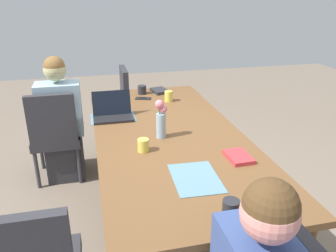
{
  "coord_description": "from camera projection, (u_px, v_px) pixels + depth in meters",
  "views": [
    {
      "loc": [
        -2.27,
        0.54,
        1.76
      ],
      "look_at": [
        0.0,
        0.0,
        0.8
      ],
      "focal_mm": 36.41,
      "sensor_mm": 36.0,
      "label": 1
    }
  ],
  "objects": [
    {
      "name": "coffee_mug_near_left",
      "position": [
        143.0,
        145.0,
        2.23
      ],
      "size": [
        0.07,
        0.07,
        0.09
      ],
      "primitive_type": "cylinder",
      "color": "#DBC64C",
      "rests_on": "dining_table"
    },
    {
      "name": "flower_vase",
      "position": [
        161.0,
        119.0,
        2.4
      ],
      "size": [
        0.07,
        0.09,
        0.28
      ],
      "color": "#8EA8B7",
      "rests_on": "dining_table"
    },
    {
      "name": "coffee_mug_centre_left",
      "position": [
        169.0,
        96.0,
        3.21
      ],
      "size": [
        0.08,
        0.08,
        0.1
      ],
      "primitive_type": "cylinder",
      "color": "#DBC64C",
      "rests_on": "dining_table"
    },
    {
      "name": "person_far_left_near",
      "position": [
        62.0,
        126.0,
        3.24
      ],
      "size": [
        0.36,
        0.4,
        1.19
      ],
      "color": "#2D2D33",
      "rests_on": "ground_plane"
    },
    {
      "name": "book_blue_cover",
      "position": [
        160.0,
        91.0,
        3.5
      ],
      "size": [
        0.23,
        0.18,
        0.03
      ],
      "primitive_type": "cube",
      "rotation": [
        0.0,
        0.0,
        0.22
      ],
      "color": "#28282D",
      "rests_on": "dining_table"
    },
    {
      "name": "book_red_cover",
      "position": [
        239.0,
        157.0,
        2.15
      ],
      "size": [
        0.2,
        0.15,
        0.03
      ],
      "primitive_type": "cube",
      "rotation": [
        0.0,
        0.0,
        0.03
      ],
      "color": "#B73338",
      "rests_on": "dining_table"
    },
    {
      "name": "ground_plane",
      "position": [
        168.0,
        215.0,
        2.83
      ],
      "size": [
        10.0,
        10.0,
        0.0
      ],
      "primitive_type": "plane",
      "color": "#756656"
    },
    {
      "name": "dining_table",
      "position": [
        168.0,
        140.0,
        2.57
      ],
      "size": [
        2.39,
        1.07,
        0.75
      ],
      "color": "brown",
      "rests_on": "ground_plane"
    },
    {
      "name": "placemat_far_left_near",
      "position": [
        113.0,
        118.0,
        2.82
      ],
      "size": [
        0.26,
        0.36,
        0.0
      ],
      "primitive_type": "cube",
      "rotation": [
        0.0,
        0.0,
        -1.56
      ],
      "color": "slate",
      "rests_on": "dining_table"
    },
    {
      "name": "coffee_mug_centre_right",
      "position": [
        231.0,
        210.0,
        1.57
      ],
      "size": [
        0.08,
        0.08,
        0.1
      ],
      "primitive_type": "cylinder",
      "color": "#232328",
      "rests_on": "dining_table"
    },
    {
      "name": "placemat_head_left_left_mid",
      "position": [
        196.0,
        178.0,
        1.93
      ],
      "size": [
        0.37,
        0.28,
        0.0
      ],
      "primitive_type": "cube",
      "rotation": [
        0.0,
        0.0,
        -0.04
      ],
      "color": "slate",
      "rests_on": "dining_table"
    },
    {
      "name": "laptop_far_left_near",
      "position": [
        113.0,
        113.0,
        2.8
      ],
      "size": [
        0.22,
        0.32,
        0.21
      ],
      "color": "black",
      "rests_on": "dining_table"
    },
    {
      "name": "phone_black",
      "position": [
        143.0,
        98.0,
        3.3
      ],
      "size": [
        0.12,
        0.17,
        0.01
      ],
      "primitive_type": "cube",
      "rotation": [
        0.0,
        0.0,
        1.25
      ],
      "color": "black",
      "rests_on": "dining_table"
    },
    {
      "name": "chair_far_left_near",
      "position": [
        55.0,
        132.0,
        3.17
      ],
      "size": [
        0.44,
        0.44,
        0.9
      ],
      "color": "#2D2D33",
      "rests_on": "ground_plane"
    },
    {
      "name": "chair_head_right_right_near",
      "position": [
        135.0,
        101.0,
        4.03
      ],
      "size": [
        0.44,
        0.44,
        0.9
      ],
      "color": "#2D2D33",
      "rests_on": "ground_plane"
    },
    {
      "name": "coffee_mug_near_right",
      "position": [
        142.0,
        90.0,
        3.43
      ],
      "size": [
        0.09,
        0.09,
        0.09
      ],
      "primitive_type": "cylinder",
      "color": "#232328",
      "rests_on": "dining_table"
    }
  ]
}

